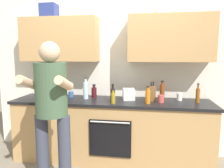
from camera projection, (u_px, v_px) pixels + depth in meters
ground_plane at (111, 159)px, 3.20m from camera, size 12.00×12.00×0.00m
back_wall_unit at (114, 58)px, 3.26m from camera, size 4.00×0.38×2.50m
counter at (111, 130)px, 3.14m from camera, size 2.84×0.67×0.90m
person_standing at (51, 106)px, 2.31m from camera, size 0.49×0.45×1.69m
bottle_hotsauce at (45, 91)px, 3.14m from camera, size 0.07×0.07×0.28m
bottle_vinegar at (162, 91)px, 3.12m from camera, size 0.07×0.07×0.27m
bottle_water at (86, 90)px, 3.16m from camera, size 0.08×0.08×0.32m
bottle_oil at (113, 98)px, 2.86m from camera, size 0.06×0.06×0.20m
bottle_soy at (113, 95)px, 2.97m from camera, size 0.07×0.07×0.25m
bottle_syrup at (198, 95)px, 2.91m from camera, size 0.05×0.05×0.26m
bottle_wine at (94, 92)px, 3.27m from camera, size 0.08×0.08×0.20m
bottle_juice at (148, 96)px, 2.86m from camera, size 0.07×0.07×0.24m
cup_coffee at (179, 97)px, 3.05m from camera, size 0.08×0.08×0.10m
cup_ceramic at (161, 99)px, 2.92m from camera, size 0.09×0.09×0.10m
cup_tea at (71, 94)px, 3.30m from camera, size 0.08×0.08×0.08m
knife_block at (152, 93)px, 3.04m from camera, size 0.10×0.14×0.27m
grocery_bag_produce at (129, 94)px, 3.09m from camera, size 0.19×0.19×0.16m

